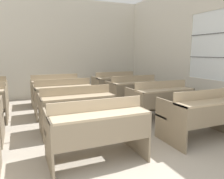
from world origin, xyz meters
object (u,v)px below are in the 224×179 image
(bench_third_center, at_px, (63,96))
(bench_back_right, at_px, (115,84))
(bench_second_center, at_px, (76,107))
(bench_second_right, at_px, (160,99))
(bench_front_right, at_px, (203,113))
(bench_back_center, at_px, (55,88))
(bench_third_right, at_px, (133,90))
(bench_front_center, at_px, (97,128))

(bench_third_center, height_order, bench_back_right, same)
(bench_second_center, distance_m, bench_second_right, 1.83)
(bench_second_right, distance_m, bench_third_center, 2.20)
(bench_front_right, relative_size, bench_back_center, 1.00)
(bench_third_center, xyz_separation_m, bench_back_center, (-0.01, 1.16, 0.00))
(bench_front_right, height_order, bench_third_right, same)
(bench_front_center, height_order, bench_third_center, same)
(bench_front_right, bearing_deg, bench_second_center, 146.89)
(bench_front_center, height_order, bench_third_right, same)
(bench_second_right, relative_size, bench_third_center, 1.00)
(bench_front_right, bearing_deg, bench_second_right, 90.06)
(bench_second_right, distance_m, bench_third_right, 1.19)
(bench_front_right, bearing_deg, bench_third_center, 127.75)
(bench_front_center, relative_size, bench_third_center, 1.00)
(bench_third_right, bearing_deg, bench_third_center, 179.86)
(bench_second_right, height_order, bench_third_center, same)
(bench_second_right, height_order, bench_back_right, same)
(bench_second_center, relative_size, bench_third_center, 1.00)
(bench_second_center, xyz_separation_m, bench_back_center, (-0.02, 2.35, 0.00))
(bench_third_center, bearing_deg, bench_front_center, -90.18)
(bench_front_right, height_order, bench_second_center, same)
(bench_second_right, xyz_separation_m, bench_back_center, (-1.85, 2.35, 0.00))
(bench_third_center, bearing_deg, bench_third_right, -0.14)
(bench_back_center, bearing_deg, bench_second_center, -89.50)
(bench_third_right, height_order, bench_back_right, same)
(bench_third_center, bearing_deg, bench_back_center, 90.27)
(bench_front_center, relative_size, bench_second_right, 1.00)
(bench_third_center, bearing_deg, bench_second_right, -32.79)
(bench_second_right, bearing_deg, bench_third_center, 147.21)
(bench_front_right, height_order, bench_back_right, same)
(bench_front_center, relative_size, bench_second_center, 1.00)
(bench_second_right, bearing_deg, bench_third_right, 90.57)
(bench_second_right, height_order, bench_back_center, same)
(bench_second_center, relative_size, bench_third_right, 1.00)
(bench_front_center, xyz_separation_m, bench_front_right, (1.86, -0.00, 0.00))
(bench_front_right, bearing_deg, bench_front_center, 179.95)
(bench_front_center, xyz_separation_m, bench_third_right, (1.84, 2.38, 0.00))
(bench_front_center, distance_m, bench_second_right, 2.21)
(bench_second_center, distance_m, bench_back_right, 3.00)
(bench_back_right, bearing_deg, bench_third_center, -146.82)
(bench_front_right, height_order, bench_back_center, same)
(bench_front_center, distance_m, bench_front_right, 1.86)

